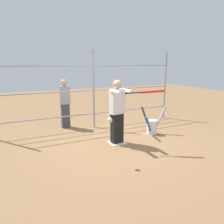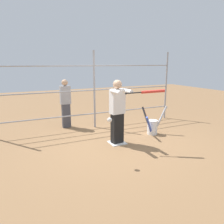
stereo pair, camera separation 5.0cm
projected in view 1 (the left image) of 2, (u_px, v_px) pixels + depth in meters
The scene contains 8 objects.
ground_plane at pixel (117, 143), 5.67m from camera, with size 24.00×24.00×0.00m, color olive.
home_plate at pixel (117, 143), 5.66m from camera, with size 0.40×0.40×0.02m.
fence_backstop at pixel (94, 90), 6.80m from camera, with size 5.66×0.06×2.41m.
batter at pixel (117, 110), 5.46m from camera, with size 0.42×0.58×1.63m.
baseball_bat_swinging at pixel (149, 92), 4.94m from camera, with size 0.79×0.49×0.13m.
softball_in_flight at pixel (110, 120), 4.31m from camera, with size 0.10×0.10×0.10m.
bat_bucket at pixel (151, 125), 6.37m from camera, with size 0.90×0.99×0.83m.
bystander_behind_fence at pixel (65, 103), 6.87m from camera, with size 0.32×0.20×1.54m.
Camera 1 is at (2.46, 4.75, 2.04)m, focal length 35.00 mm.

